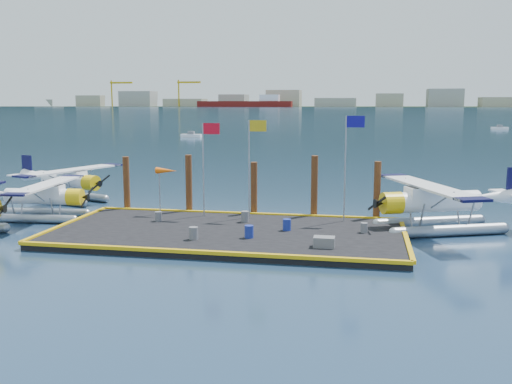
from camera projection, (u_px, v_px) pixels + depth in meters
ground at (228, 237)px, 32.97m from camera, size 4000.00×4000.00×0.00m
dock at (228, 233)px, 32.94m from camera, size 20.00×10.00×0.40m
dock_bumpers at (228, 229)px, 32.89m from camera, size 20.25×10.25×0.18m
far_backdrop at (446, 101)px, 1673.27m from camera, size 3050.00×2050.00×810.00m
seaplane_b at (42, 199)px, 37.53m from camera, size 8.26×9.11×3.23m
seaplane_c at (69, 183)px, 44.37m from camera, size 8.95×9.52×3.42m
seaplane_d at (434, 205)px, 33.99m from camera, size 9.93×10.50×3.80m
drum_0 at (158, 216)px, 35.33m from camera, size 0.43×0.43×0.60m
drum_1 at (249, 232)px, 31.00m from camera, size 0.49×0.49×0.68m
drum_2 at (287, 225)px, 32.79m from camera, size 0.47×0.47×0.66m
drum_3 at (193, 233)px, 30.62m from camera, size 0.49×0.49×0.68m
drum_4 at (364, 228)px, 32.25m from camera, size 0.40×0.40×0.56m
drum_5 at (245, 217)px, 35.08m from camera, size 0.48×0.48×0.68m
crate at (324, 242)px, 29.01m from camera, size 1.08×0.72×0.54m
flagpole_red at (206, 155)px, 36.39m from camera, size 1.14×0.08×6.00m
flagpole_yellow at (252, 154)px, 35.82m from camera, size 1.14×0.08×6.20m
flagpole_blue at (349, 152)px, 34.69m from camera, size 1.14×0.08×6.50m
windsock at (166, 172)px, 37.08m from camera, size 1.40×0.44×3.12m
piling_0 at (127, 185)px, 39.46m from camera, size 0.44×0.44×4.00m
piling_1 at (189, 186)px, 38.62m from camera, size 0.44×0.44×4.20m
piling_2 at (254, 191)px, 37.82m from camera, size 0.44×0.44×3.80m
piling_3 at (314, 189)px, 37.04m from camera, size 0.44×0.44×4.30m
piling_4 at (377, 193)px, 36.33m from camera, size 0.44×0.44×4.00m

